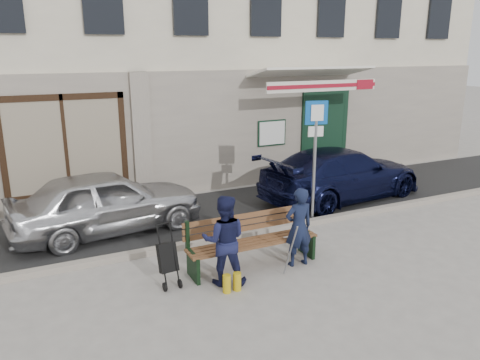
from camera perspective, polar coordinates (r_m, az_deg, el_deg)
ground at (r=8.57m, az=6.34°, el=-10.17°), size 80.00×80.00×0.00m
asphalt_lane at (r=11.10m, az=-2.12°, el=-3.91°), size 60.00×3.20×0.01m
curb at (r=9.73m, az=1.67°, el=-6.44°), size 60.00×0.18×0.12m
building at (r=15.58m, az=-10.71°, el=19.99°), size 20.00×8.27×10.00m
car_silver at (r=10.10m, az=-15.94°, el=-2.55°), size 4.09×2.07×1.34m
car_navy at (r=12.20m, az=12.32°, el=0.76°), size 4.78×2.45×1.33m
parking_sign at (r=10.15m, az=9.16°, el=4.55°), size 0.49×0.14×2.68m
bench at (r=8.26m, az=1.27°, el=-7.60°), size 2.40×1.17×0.98m
man at (r=8.29m, az=7.17°, el=-5.71°), size 0.54×0.37×1.43m
woman at (r=7.59m, az=-1.94°, el=-7.34°), size 0.90×0.82×1.51m
stroller at (r=7.74m, az=-8.80°, el=-9.46°), size 0.32×0.44×1.03m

